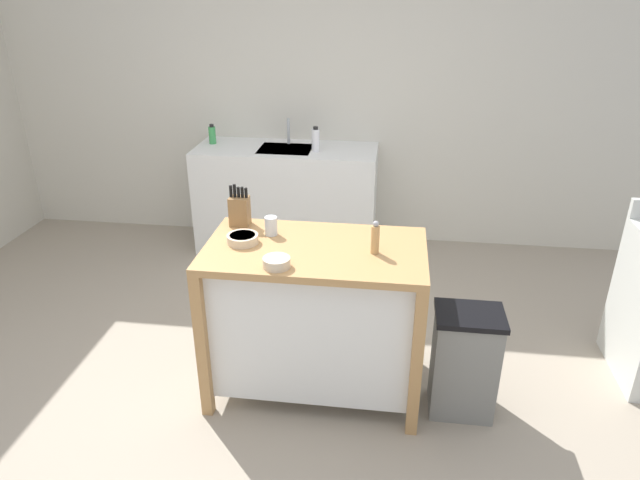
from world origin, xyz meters
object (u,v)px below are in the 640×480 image
Objects in this scene: bowl_ceramic_wide at (243,239)px; pepper_grinder at (375,238)px; knife_block at (240,210)px; bottle_dish_soap at (316,140)px; bowl_ceramic_small at (277,262)px; drinking_cup at (271,226)px; bottle_spray_cleaner at (212,135)px; trash_bin at (464,362)px; sink_faucet at (289,131)px; kitchen_island at (315,312)px.

pepper_grinder reaches higher than bowl_ceramic_wide.
knife_block reaches higher than bottle_dish_soap.
bottle_dish_soap reaches higher than bowl_ceramic_small.
bottle_spray_cleaner is at bearing 116.47° from drinking_cup.
sink_faucet is at bearing 122.47° from trash_bin.
sink_faucet is 1.31× the size of bottle_spray_cleaner.
bottle_spray_cleaner is (-1.17, 1.94, 0.48)m from kitchen_island.
drinking_cup is at bearing -28.53° from knife_block.
trash_bin is at bearing -45.52° from bottle_spray_cleaner.
trash_bin is 2.93m from bottle_spray_cleaner.
bottle_dish_soap reaches higher than bowl_ceramic_wide.
kitchen_island is 1.91m from bottle_dish_soap.
bowl_ceramic_wide is at bearing -135.76° from drinking_cup.
drinking_cup is (-0.26, 0.13, 0.46)m from kitchen_island.
knife_block is at bearing -67.74° from bottle_spray_cleaner.
sink_faucet reaches higher than bowl_ceramic_wide.
bowl_ceramic_small is at bearing -46.64° from bowl_ceramic_wide.
sink_faucet is 0.33m from bottle_dish_soap.
pepper_grinder is at bearing -18.83° from knife_block.
bowl_ceramic_small is 0.67× the size of bottle_dish_soap.
bottle_spray_cleaner reaches higher than bowl_ceramic_small.
knife_block is 1.78× the size of bowl_ceramic_small.
kitchen_island is at bearing -0.33° from bowl_ceramic_wide.
bowl_ceramic_small is 0.63× the size of sink_faucet.
knife_block is at bearing 122.65° from bowl_ceramic_small.
bowl_ceramic_small is (0.31, -0.49, -0.07)m from knife_block.
bottle_dish_soap is at bearing 107.12° from pepper_grinder.
kitchen_island is 0.86m from trash_bin.
bowl_ceramic_wide is (-0.39, 0.00, 0.43)m from kitchen_island.
sink_faucet is (-0.12, 2.02, 0.08)m from bowl_ceramic_wide.
sink_faucet reaches higher than trash_bin.
bowl_ceramic_small is 0.53m from pepper_grinder.
bottle_dish_soap reaches higher than kitchen_island.
drinking_cup reaches higher than kitchen_island.
bottle_dish_soap is (-0.25, 1.83, 0.50)m from kitchen_island.
bowl_ceramic_wide is 1.23× the size of bowl_ceramic_small.
knife_block is at bearing -97.81° from bottle_dish_soap.
bottle_dish_soap is (-0.10, 2.07, 0.07)m from bowl_ceramic_small.
knife_block reaches higher than bowl_ceramic_wide.
bowl_ceramic_wide is 1.61× the size of drinking_cup.
pepper_grinder is 1.94m from bottle_dish_soap.
bottle_spray_cleaner is at bearing 126.99° from pepper_grinder.
pepper_grinder is at bearing -15.05° from drinking_cup.
trash_bin is at bearing -14.36° from knife_block.
knife_block is 1.36× the size of pepper_grinder.
pepper_grinder is 1.07× the size of bottle_spray_cleaner.
bottle_spray_cleaner is (-2.00, 2.04, 0.67)m from trash_bin.
knife_block is 1.45× the size of bowl_ceramic_wide.
kitchen_island is 8.58× the size of bowl_ceramic_small.
bottle_spray_cleaner is (-0.90, 1.81, 0.02)m from drinking_cup.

